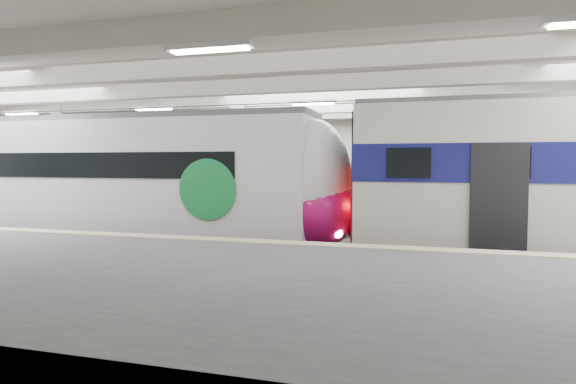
% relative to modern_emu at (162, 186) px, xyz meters
% --- Properties ---
extents(station_hall, '(36.00, 24.00, 5.75)m').
position_rel_modern_emu_xyz_m(station_hall, '(4.54, -1.74, 1.05)').
color(station_hall, black).
rests_on(station_hall, ground).
extents(modern_emu, '(13.81, 2.85, 4.45)m').
position_rel_modern_emu_xyz_m(modern_emu, '(0.00, 0.00, 0.00)').
color(modern_emu, white).
rests_on(modern_emu, ground).
extents(far_train, '(13.46, 2.95, 4.31)m').
position_rel_modern_emu_xyz_m(far_train, '(-3.24, 5.50, 0.04)').
color(far_train, white).
rests_on(far_train, ground).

